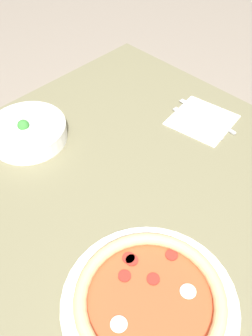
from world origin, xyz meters
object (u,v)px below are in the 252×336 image
at_px(bowl, 27,131).
at_px(knife, 209,117).
at_px(fork, 198,123).
at_px(pizza, 150,300).

xyz_separation_m(bowl, knife, (0.42, -0.30, -0.02)).
relative_size(fork, knife, 0.88).
bearing_deg(fork, bowl, 56.02).
bearing_deg(knife, pizza, 119.31).
height_order(fork, knife, same).
height_order(pizza, knife, pizza).
distance_m(fork, knife, 0.05).
height_order(bowl, knife, bowl).
bearing_deg(bowl, pizza, -101.68).
bearing_deg(bowl, fork, -38.28).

